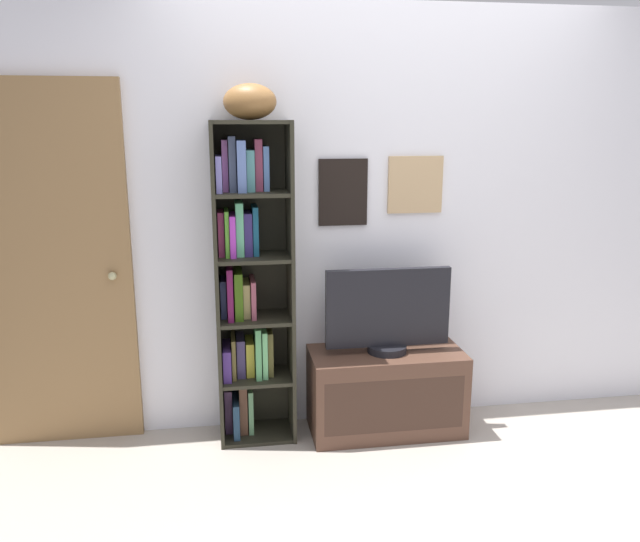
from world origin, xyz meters
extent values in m
cube|color=#A9A094|center=(0.00, 0.00, -0.02)|extent=(5.20, 5.20, 0.04)
cube|color=white|center=(0.00, 1.13, 1.18)|extent=(4.80, 0.06, 2.35)
cube|color=black|center=(-0.23, 1.09, 1.35)|extent=(0.27, 0.02, 0.37)
cube|color=slate|center=(-0.23, 1.09, 1.35)|extent=(0.22, 0.01, 0.32)
cube|color=tan|center=(0.18, 1.09, 1.39)|extent=(0.31, 0.02, 0.32)
cube|color=tan|center=(0.18, 1.09, 1.39)|extent=(0.26, 0.01, 0.27)
cube|color=#28271C|center=(-0.93, 0.95, 0.87)|extent=(0.02, 0.29, 1.74)
cube|color=#28271C|center=(-0.54, 0.95, 0.87)|extent=(0.02, 0.29, 1.74)
cube|color=#28271C|center=(-0.74, 1.10, 0.87)|extent=(0.41, 0.01, 1.74)
cube|color=#28271C|center=(-0.74, 0.95, 0.01)|extent=(0.37, 0.28, 0.02)
cube|color=#28271C|center=(-0.74, 0.95, 0.35)|extent=(0.37, 0.28, 0.02)
cube|color=#28271C|center=(-0.74, 0.95, 0.69)|extent=(0.37, 0.28, 0.02)
cube|color=#28271C|center=(-0.74, 0.95, 1.03)|extent=(0.37, 0.28, 0.02)
cube|color=#28271C|center=(-0.74, 0.95, 1.37)|extent=(0.37, 0.28, 0.02)
cube|color=#28271C|center=(-0.74, 0.95, 1.73)|extent=(0.37, 0.28, 0.02)
cube|color=#472D4D|center=(-0.90, 1.01, 0.15)|extent=(0.04, 0.15, 0.25)
cube|color=#1C354D|center=(-0.86, 0.97, 0.12)|extent=(0.03, 0.24, 0.20)
cube|color=#523425|center=(-0.82, 1.00, 0.16)|extent=(0.04, 0.18, 0.29)
cube|color=#548358|center=(-0.77, 1.00, 0.15)|extent=(0.03, 0.18, 0.25)
cube|color=#432974|center=(-0.90, 0.97, 0.45)|extent=(0.04, 0.24, 0.18)
cube|color=brown|center=(-0.86, 0.99, 0.47)|extent=(0.02, 0.21, 0.23)
cube|color=#382E53|center=(-0.82, 1.00, 0.47)|extent=(0.04, 0.18, 0.22)
cube|color=gold|center=(-0.77, 1.00, 0.46)|extent=(0.04, 0.18, 0.19)
cube|color=#50975C|center=(-0.73, 0.98, 0.50)|extent=(0.03, 0.23, 0.29)
cube|color=#6ABA76|center=(-0.69, 0.98, 0.49)|extent=(0.03, 0.21, 0.27)
cube|color=brown|center=(-0.66, 1.00, 0.48)|extent=(0.03, 0.18, 0.25)
cube|color=navy|center=(-0.90, 1.01, 0.80)|extent=(0.03, 0.16, 0.21)
cube|color=#5B123E|center=(-0.87, 0.97, 0.84)|extent=(0.03, 0.23, 0.28)
cube|color=#30510E|center=(-0.82, 0.98, 0.83)|extent=(0.04, 0.22, 0.26)
cube|color=tan|center=(-0.78, 1.00, 0.79)|extent=(0.04, 0.18, 0.19)
cube|color=#874150|center=(-0.75, 0.98, 0.80)|extent=(0.03, 0.21, 0.21)
cube|color=#A33364|center=(-0.90, 1.01, 1.16)|extent=(0.03, 0.17, 0.23)
cube|color=#5AAA32|center=(-0.87, 0.99, 1.16)|extent=(0.02, 0.20, 0.24)
cube|color=#B137C4|center=(-0.84, 0.98, 1.15)|extent=(0.03, 0.21, 0.22)
cube|color=#60C48A|center=(-0.81, 1.00, 1.18)|extent=(0.04, 0.18, 0.28)
cube|color=navy|center=(-0.76, 1.00, 1.15)|extent=(0.04, 0.18, 0.23)
cube|color=navy|center=(-0.72, 1.00, 1.17)|extent=(0.03, 0.17, 0.26)
cube|color=#7D77CB|center=(-0.90, 0.97, 1.47)|extent=(0.03, 0.23, 0.18)
cube|color=#8F5292|center=(-0.87, 1.01, 1.51)|extent=(0.03, 0.17, 0.26)
cube|color=#313A51|center=(-0.84, 0.99, 1.52)|extent=(0.04, 0.20, 0.28)
cube|color=#566FAD|center=(-0.79, 0.98, 1.51)|extent=(0.04, 0.23, 0.26)
cube|color=teal|center=(-0.74, 0.99, 1.48)|extent=(0.04, 0.19, 0.21)
cube|color=#853551|center=(-0.70, 1.01, 1.51)|extent=(0.04, 0.16, 0.26)
cube|color=#5176B4|center=(-0.66, 1.01, 1.49)|extent=(0.03, 0.17, 0.23)
ellipsoid|color=brown|center=(-0.74, 0.95, 1.83)|extent=(0.33, 0.29, 0.18)
cube|color=#523528|center=(-0.01, 0.90, 0.24)|extent=(0.86, 0.40, 0.47)
cube|color=#3B261D|center=(-0.01, 0.71, 0.24)|extent=(0.77, 0.01, 0.30)
cylinder|color=black|center=(-0.01, 0.90, 0.49)|extent=(0.22, 0.22, 0.04)
cube|color=black|center=(-0.01, 0.90, 0.73)|extent=(0.70, 0.04, 0.44)
cube|color=teal|center=(-0.01, 0.89, 0.73)|extent=(0.66, 0.01, 0.40)
cube|color=olive|center=(-1.80, 1.08, 0.98)|extent=(0.83, 0.04, 1.95)
cube|color=brown|center=(-1.80, 1.06, 1.37)|extent=(0.53, 0.01, 0.70)
cube|color=brown|center=(-1.80, 1.06, 0.55)|extent=(0.53, 0.01, 0.70)
sphere|color=tan|center=(-1.48, 1.03, 0.94)|extent=(0.04, 0.04, 0.04)
camera|label=1|loc=(-0.90, -2.35, 1.74)|focal=35.58mm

